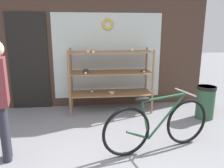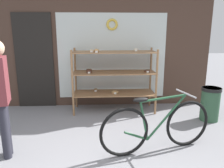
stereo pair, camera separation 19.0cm
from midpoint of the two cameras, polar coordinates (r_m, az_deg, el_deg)
storefront_facade at (r=4.99m, az=-5.19°, el=13.53°), size 4.90×0.13×3.52m
display_case at (r=4.66m, az=-1.62°, el=2.66°), size 1.75×0.59×1.37m
bicycle at (r=3.26m, az=10.28°, el=-10.55°), size 1.68×0.56×0.85m
pedestrian at (r=3.16m, az=-28.73°, el=-2.11°), size 0.25×0.35×1.60m
trash_bin at (r=4.69m, az=22.16°, el=-4.13°), size 0.37×0.37×0.66m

